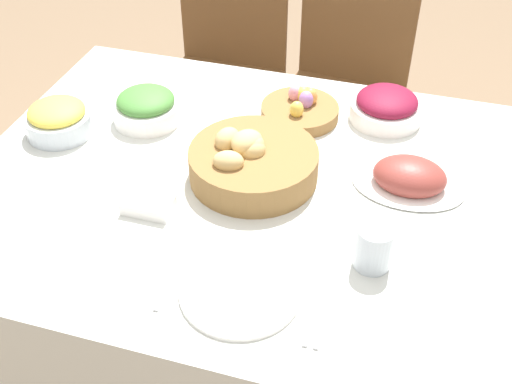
{
  "coord_description": "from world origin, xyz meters",
  "views": [
    {
      "loc": [
        0.29,
        -1.16,
        1.7
      ],
      "look_at": [
        -0.02,
        -0.08,
        0.76
      ],
      "focal_mm": 45.0,
      "sensor_mm": 36.0,
      "label": 1
    }
  ],
  "objects_px": {
    "beet_salad_bowl": "(386,107)",
    "butter_dish": "(148,205)",
    "bread_basket": "(252,162)",
    "green_salad_bowl": "(146,107)",
    "dinner_plate": "(240,291)",
    "fork": "(171,276)",
    "spoon": "(328,311)",
    "chair_far_center": "(343,84)",
    "chair_far_left": "(224,67)",
    "pineapple_bowl": "(58,119)",
    "drinking_cup": "(374,247)",
    "knife": "(313,308)",
    "egg_basket": "(300,109)",
    "ham_platter": "(409,178)"
  },
  "relations": [
    {
      "from": "beet_salad_bowl",
      "to": "butter_dish",
      "type": "xyz_separation_m",
      "value": [
        -0.47,
        -0.54,
        -0.02
      ]
    },
    {
      "from": "green_salad_bowl",
      "to": "spoon",
      "type": "height_order",
      "value": "green_salad_bowl"
    },
    {
      "from": "bread_basket",
      "to": "ham_platter",
      "type": "height_order",
      "value": "bread_basket"
    },
    {
      "from": "egg_basket",
      "to": "green_salad_bowl",
      "type": "distance_m",
      "value": 0.42
    },
    {
      "from": "chair_far_center",
      "to": "green_salad_bowl",
      "type": "bearing_deg",
      "value": -114.78
    },
    {
      "from": "chair_far_center",
      "to": "egg_basket",
      "type": "bearing_deg",
      "value": -86.98
    },
    {
      "from": "ham_platter",
      "to": "dinner_plate",
      "type": "relative_size",
      "value": 1.09
    },
    {
      "from": "bread_basket",
      "to": "fork",
      "type": "xyz_separation_m",
      "value": [
        -0.06,
        -0.36,
        -0.04
      ]
    },
    {
      "from": "beet_salad_bowl",
      "to": "drinking_cup",
      "type": "distance_m",
      "value": 0.56
    },
    {
      "from": "knife",
      "to": "drinking_cup",
      "type": "xyz_separation_m",
      "value": [
        0.09,
        0.15,
        0.05
      ]
    },
    {
      "from": "fork",
      "to": "knife",
      "type": "xyz_separation_m",
      "value": [
        0.3,
        0.0,
        0.0
      ]
    },
    {
      "from": "egg_basket",
      "to": "spoon",
      "type": "height_order",
      "value": "egg_basket"
    },
    {
      "from": "egg_basket",
      "to": "chair_far_left",
      "type": "bearing_deg",
      "value": 126.28
    },
    {
      "from": "drinking_cup",
      "to": "pineapple_bowl",
      "type": "bearing_deg",
      "value": 164.07
    },
    {
      "from": "bread_basket",
      "to": "spoon",
      "type": "height_order",
      "value": "bread_basket"
    },
    {
      "from": "bread_basket",
      "to": "knife",
      "type": "height_order",
      "value": "bread_basket"
    },
    {
      "from": "chair_far_left",
      "to": "fork",
      "type": "xyz_separation_m",
      "value": [
        0.31,
        -1.24,
        0.22
      ]
    },
    {
      "from": "bread_basket",
      "to": "drinking_cup",
      "type": "distance_m",
      "value": 0.39
    },
    {
      "from": "spoon",
      "to": "pineapple_bowl",
      "type": "bearing_deg",
      "value": 156.61
    },
    {
      "from": "chair_far_center",
      "to": "knife",
      "type": "height_order",
      "value": "chair_far_center"
    },
    {
      "from": "chair_far_center",
      "to": "ham_platter",
      "type": "bearing_deg",
      "value": -64.1
    },
    {
      "from": "pineapple_bowl",
      "to": "knife",
      "type": "relative_size",
      "value": 0.93
    },
    {
      "from": "chair_far_center",
      "to": "beet_salad_bowl",
      "type": "distance_m",
      "value": 0.61
    },
    {
      "from": "bread_basket",
      "to": "drinking_cup",
      "type": "relative_size",
      "value": 3.14
    },
    {
      "from": "dinner_plate",
      "to": "spoon",
      "type": "height_order",
      "value": "dinner_plate"
    },
    {
      "from": "chair_far_left",
      "to": "knife",
      "type": "bearing_deg",
      "value": -62.94
    },
    {
      "from": "knife",
      "to": "chair_far_left",
      "type": "bearing_deg",
      "value": 113.24
    },
    {
      "from": "drinking_cup",
      "to": "dinner_plate",
      "type": "bearing_deg",
      "value": -147.44
    },
    {
      "from": "pineapple_bowl",
      "to": "drinking_cup",
      "type": "height_order",
      "value": "drinking_cup"
    },
    {
      "from": "chair_far_center",
      "to": "pineapple_bowl",
      "type": "xyz_separation_m",
      "value": [
        -0.63,
        -0.84,
        0.26
      ]
    },
    {
      "from": "chair_far_left",
      "to": "dinner_plate",
      "type": "distance_m",
      "value": 1.34
    },
    {
      "from": "bread_basket",
      "to": "beet_salad_bowl",
      "type": "bearing_deg",
      "value": 51.67
    },
    {
      "from": "chair_far_left",
      "to": "egg_basket",
      "type": "height_order",
      "value": "chair_far_left"
    },
    {
      "from": "green_salad_bowl",
      "to": "spoon",
      "type": "relative_size",
      "value": 0.97
    },
    {
      "from": "green_salad_bowl",
      "to": "butter_dish",
      "type": "height_order",
      "value": "green_salad_bowl"
    },
    {
      "from": "pineapple_bowl",
      "to": "beet_salad_bowl",
      "type": "bearing_deg",
      "value": 20.8
    },
    {
      "from": "chair_far_center",
      "to": "ham_platter",
      "type": "height_order",
      "value": "chair_far_center"
    },
    {
      "from": "dinner_plate",
      "to": "butter_dish",
      "type": "relative_size",
      "value": 2.16
    },
    {
      "from": "fork",
      "to": "butter_dish",
      "type": "height_order",
      "value": "butter_dish"
    },
    {
      "from": "drinking_cup",
      "to": "bread_basket",
      "type": "bearing_deg",
      "value": 146.96
    },
    {
      "from": "beet_salad_bowl",
      "to": "dinner_plate",
      "type": "distance_m",
      "value": 0.74
    },
    {
      "from": "ham_platter",
      "to": "green_salad_bowl",
      "type": "distance_m",
      "value": 0.72
    },
    {
      "from": "green_salad_bowl",
      "to": "fork",
      "type": "xyz_separation_m",
      "value": [
        0.28,
        -0.52,
        -0.04
      ]
    },
    {
      "from": "egg_basket",
      "to": "drinking_cup",
      "type": "relative_size",
      "value": 2.14
    },
    {
      "from": "green_salad_bowl",
      "to": "beet_salad_bowl",
      "type": "distance_m",
      "value": 0.65
    },
    {
      "from": "pineapple_bowl",
      "to": "butter_dish",
      "type": "relative_size",
      "value": 1.54
    },
    {
      "from": "green_salad_bowl",
      "to": "pineapple_bowl",
      "type": "bearing_deg",
      "value": -148.61
    },
    {
      "from": "dinner_plate",
      "to": "knife",
      "type": "relative_size",
      "value": 1.31
    },
    {
      "from": "fork",
      "to": "bread_basket",
      "type": "bearing_deg",
      "value": 77.15
    },
    {
      "from": "beet_salad_bowl",
      "to": "knife",
      "type": "xyz_separation_m",
      "value": [
        -0.04,
        -0.71,
        -0.04
      ]
    }
  ]
}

